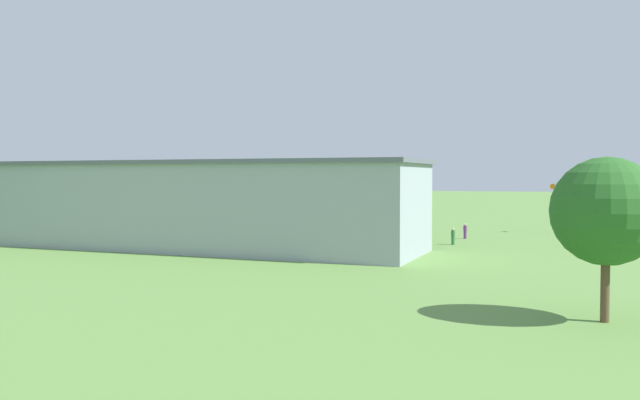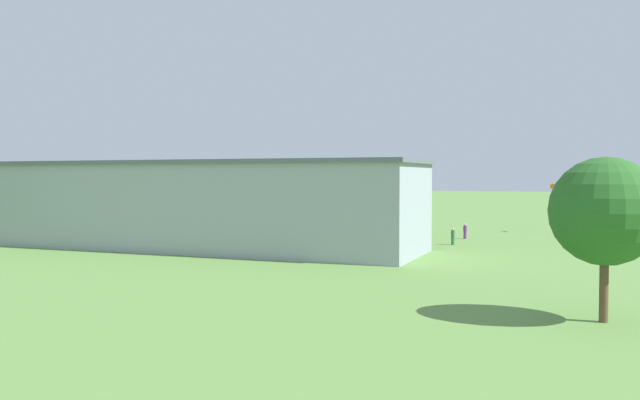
# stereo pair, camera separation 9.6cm
# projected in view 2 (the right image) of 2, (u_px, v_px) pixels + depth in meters

# --- Properties ---
(ground_plane) EXTENTS (400.00, 400.00, 0.00)m
(ground_plane) POSITION_uv_depth(u_px,v_px,m) (347.00, 225.00, 85.84)
(ground_plane) COLOR #608C42
(hangar) EXTENTS (38.41, 12.61, 7.68)m
(hangar) POSITION_uv_depth(u_px,v_px,m) (207.00, 205.00, 57.58)
(hangar) COLOR #99A3AD
(hangar) RESTS_ON ground_plane
(biplane) EXTENTS (7.19, 7.73, 3.59)m
(biplane) POSITION_uv_depth(u_px,v_px,m) (357.00, 185.00, 84.75)
(biplane) COLOR silver
(car_green) EXTENTS (2.28, 4.44, 1.55)m
(car_green) POSITION_uv_depth(u_px,v_px,m) (103.00, 223.00, 77.39)
(car_green) COLOR #1E6B38
(car_green) RESTS_ON ground_plane
(car_grey) EXTENTS (2.03, 4.70, 1.70)m
(car_grey) POSITION_uv_depth(u_px,v_px,m) (64.00, 221.00, 80.21)
(car_grey) COLOR slate
(car_grey) RESTS_ON ground_plane
(car_orange) EXTENTS (2.42, 4.59, 1.71)m
(car_orange) POSITION_uv_depth(u_px,v_px,m) (2.00, 221.00, 79.98)
(car_orange) COLOR orange
(car_orange) RESTS_ON ground_plane
(person_by_parked_cars) EXTENTS (0.54, 0.54, 1.54)m
(person_by_parked_cars) POSITION_uv_depth(u_px,v_px,m) (465.00, 231.00, 66.72)
(person_by_parked_cars) COLOR #72338C
(person_by_parked_cars) RESTS_ON ground_plane
(person_near_hangar_door) EXTENTS (0.49, 0.49, 1.55)m
(person_near_hangar_door) POSITION_uv_depth(u_px,v_px,m) (453.00, 236.00, 60.80)
(person_near_hangar_door) COLOR #33723F
(person_near_hangar_door) RESTS_ON ground_plane
(person_beside_truck) EXTENTS (0.53, 0.53, 1.78)m
(person_beside_truck) POSITION_uv_depth(u_px,v_px,m) (359.00, 226.00, 72.08)
(person_beside_truck) COLOR #B23333
(person_beside_truck) RESTS_ON ground_plane
(tree_near_perimeter_road) EXTENTS (4.73, 4.73, 7.21)m
(tree_near_perimeter_road) POSITION_uv_depth(u_px,v_px,m) (605.00, 212.00, 28.40)
(tree_near_perimeter_road) COLOR brown
(tree_near_perimeter_road) RESTS_ON ground_plane
(windsock) EXTENTS (1.18, 1.39, 5.51)m
(windsock) POSITION_uv_depth(u_px,v_px,m) (555.00, 190.00, 73.41)
(windsock) COLOR silver
(windsock) RESTS_ON ground_plane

